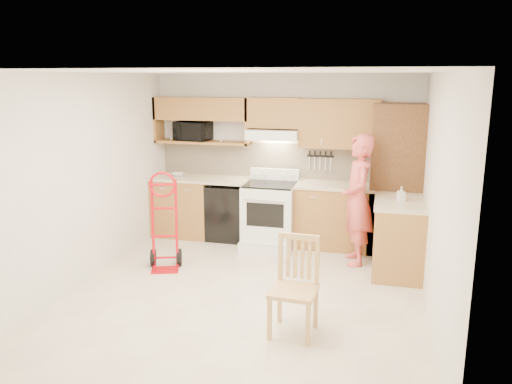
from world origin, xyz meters
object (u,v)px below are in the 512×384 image
at_px(dining_chair, 294,288).
at_px(hand_truck, 164,226).
at_px(range, 269,210).
at_px(person, 357,200).
at_px(microwave, 193,131).

bearing_deg(dining_chair, hand_truck, 149.89).
relative_size(range, person, 0.63).
bearing_deg(hand_truck, person, 0.48).
bearing_deg(microwave, dining_chair, -47.82).
xyz_separation_m(person, dining_chair, (-0.47, -2.11, -0.39)).
xyz_separation_m(microwave, dining_chair, (2.10, -2.85, -1.16)).
bearing_deg(dining_chair, range, 111.55).
height_order(microwave, person, microwave).
bearing_deg(hand_truck, dining_chair, -52.43).
relative_size(person, dining_chair, 1.82).
relative_size(microwave, person, 0.31).
distance_m(range, hand_truck, 1.65).
height_order(range, hand_truck, hand_truck).
bearing_deg(dining_chair, person, 81.06).
bearing_deg(range, dining_chair, -71.97).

